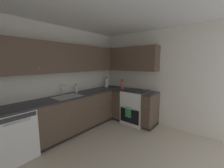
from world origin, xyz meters
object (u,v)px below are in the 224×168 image
at_px(dishwasher, 13,134).
at_px(oven_range, 136,107).
at_px(soap_bottle, 76,89).
at_px(oil_bottle, 122,85).
at_px(paper_towel_roll, 106,83).

height_order(dishwasher, oven_range, oven_range).
bearing_deg(soap_bottle, oven_range, -42.67).
height_order(oven_range, oil_bottle, oil_bottle).
xyz_separation_m(oven_range, soap_bottle, (-1.15, 1.06, 0.53)).
xyz_separation_m(soap_bottle, paper_towel_roll, (1.12, -0.02, 0.03)).
height_order(oven_range, paper_towel_roll, paper_towel_roll).
distance_m(soap_bottle, oil_bottle, 1.29).
bearing_deg(oil_bottle, oven_range, -87.67).
relative_size(dishwasher, oil_bottle, 3.03).
bearing_deg(oven_range, oil_bottle, 92.33).
height_order(dishwasher, soap_bottle, soap_bottle).
height_order(oven_range, soap_bottle, soap_bottle).
xyz_separation_m(soap_bottle, oil_bottle, (1.14, -0.61, 0.03)).
height_order(dishwasher, paper_towel_roll, paper_towel_roll).
relative_size(dishwasher, oven_range, 0.82).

